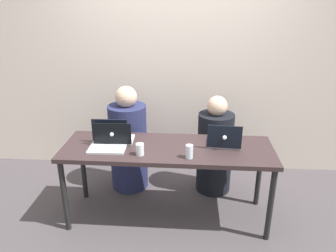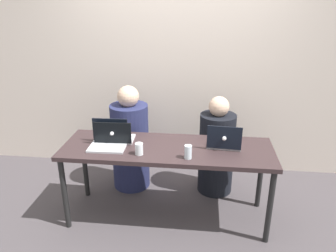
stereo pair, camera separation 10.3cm
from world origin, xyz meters
name	(u,v)px [view 1 (the left image)]	position (x,y,z in m)	size (l,w,h in m)	color
ground_plane	(168,215)	(0.00, 0.00, 0.00)	(12.00, 12.00, 0.00)	#484245
back_wall	(175,68)	(0.00, 1.10, 1.24)	(4.96, 0.10, 2.48)	beige
desk	(167,154)	(0.00, 0.00, 0.68)	(1.91, 0.63, 0.75)	#332526
person_on_left	(128,144)	(-0.47, 0.53, 0.52)	(0.46, 0.46, 1.16)	#23274E
person_on_right	(215,150)	(0.47, 0.53, 0.48)	(0.47, 0.47, 1.08)	black
laptop_front_left	(108,142)	(-0.53, -0.03, 0.80)	(0.33, 0.28, 0.24)	silver
laptop_back_left	(114,138)	(-0.50, 0.07, 0.79)	(0.35, 0.26, 0.22)	silver
laptop_back_right	(224,141)	(0.51, 0.06, 0.80)	(0.32, 0.28, 0.23)	#B4B4BA
water_glass_right	(189,152)	(0.20, -0.20, 0.80)	(0.06, 0.06, 0.12)	silver
water_glass_left	(140,150)	(-0.22, -0.17, 0.79)	(0.07, 0.07, 0.10)	white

